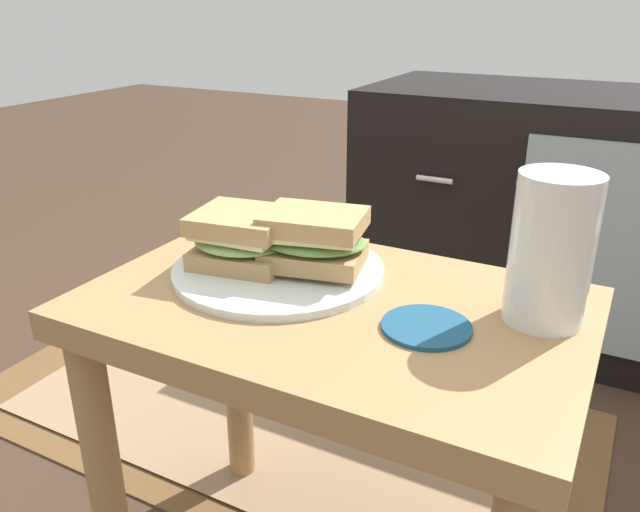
# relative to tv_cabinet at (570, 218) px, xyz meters

# --- Properties ---
(side_table) EXTENTS (0.56, 0.36, 0.46)m
(side_table) POSITION_rel_tv_cabinet_xyz_m (-0.15, -0.95, 0.08)
(side_table) COLOR #A37A4C
(side_table) RESTS_ON ground
(tv_cabinet) EXTENTS (0.96, 0.46, 0.58)m
(tv_cabinet) POSITION_rel_tv_cabinet_xyz_m (0.00, 0.00, 0.00)
(tv_cabinet) COLOR black
(tv_cabinet) RESTS_ON ground
(area_rug) EXTENTS (1.22, 0.61, 0.01)m
(area_rug) POSITION_rel_tv_cabinet_xyz_m (-0.44, -0.63, -0.29)
(area_rug) COLOR brown
(area_rug) RESTS_ON ground
(plate) EXTENTS (0.26, 0.26, 0.01)m
(plate) POSITION_rel_tv_cabinet_xyz_m (-0.24, -0.91, 0.17)
(plate) COLOR silver
(plate) RESTS_ON side_table
(sandwich_front) EXTENTS (0.14, 0.12, 0.07)m
(sandwich_front) POSITION_rel_tv_cabinet_xyz_m (-0.29, -0.93, 0.21)
(sandwich_front) COLOR tan
(sandwich_front) RESTS_ON plate
(sandwich_back) EXTENTS (0.14, 0.12, 0.07)m
(sandwich_back) POSITION_rel_tv_cabinet_xyz_m (-0.20, -0.90, 0.22)
(sandwich_back) COLOR tan
(sandwich_back) RESTS_ON plate
(beer_glass) EXTENTS (0.08, 0.08, 0.16)m
(beer_glass) POSITION_rel_tv_cabinet_xyz_m (0.06, -0.89, 0.25)
(beer_glass) COLOR silver
(beer_glass) RESTS_ON side_table
(coaster) EXTENTS (0.09, 0.09, 0.01)m
(coaster) POSITION_rel_tv_cabinet_xyz_m (-0.04, -0.96, 0.17)
(coaster) COLOR navy
(coaster) RESTS_ON side_table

